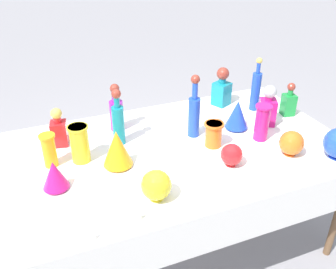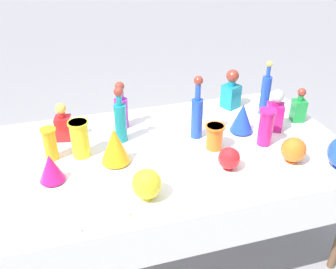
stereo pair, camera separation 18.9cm
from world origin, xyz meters
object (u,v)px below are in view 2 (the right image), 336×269
tall_bottle_3 (265,93)px  square_decanter_3 (63,124)px  slender_vase_0 (215,136)px  slender_vase_3 (50,143)px  fluted_vase_0 (242,118)px  square_decanter_2 (275,112)px  tall_bottle_2 (197,113)px  square_decanter_1 (299,107)px  slender_vase_1 (266,126)px  round_bowl_0 (147,184)px  fluted_vase_2 (115,145)px  tall_bottle_1 (121,109)px  slender_vase_2 (80,138)px  fluted_vase_1 (51,168)px  cardboard_box_behind_left (178,132)px  tall_bottle_0 (120,118)px  square_decanter_0 (231,91)px  round_bowl_2 (229,158)px  round_bowl_1 (294,150)px

tall_bottle_3 → square_decanter_3: size_ratio=1.58×
slender_vase_0 → slender_vase_3: slender_vase_3 is taller
square_decanter_3 → fluted_vase_0: square_decanter_3 is taller
square_decanter_2 → slender_vase_0: (-0.44, -0.11, -0.04)m
slender_vase_0 → tall_bottle_2: bearing=109.5°
square_decanter_1 → square_decanter_3: 1.49m
slender_vase_1 → round_bowl_0: 0.83m
slender_vase_3 → fluted_vase_2: bearing=-22.4°
slender_vase_3 → square_decanter_2: bearing=-1.8°
tall_bottle_1 → round_bowl_0: bearing=-90.8°
tall_bottle_1 → slender_vase_2: tall_bottle_1 is taller
slender_vase_1 → fluted_vase_1: slender_vase_1 is taller
round_bowl_0 → square_decanter_3: bearing=117.3°
slender_vase_1 → cardboard_box_behind_left: size_ratio=0.40×
slender_vase_0 → square_decanter_1: bearing=14.2°
slender_vase_0 → fluted_vase_0: size_ratio=0.78×
round_bowl_0 → slender_vase_1: bearing=20.2°
square_decanter_1 → fluted_vase_1: size_ratio=1.47×
slender_vase_1 → round_bowl_0: (-0.78, -0.29, -0.04)m
tall_bottle_0 → round_bowl_0: tall_bottle_0 is taller
square_decanter_0 → tall_bottle_2: bearing=-139.0°
square_decanter_1 → slender_vase_2: 1.40m
tall_bottle_2 → slender_vase_0: size_ratio=2.65×
square_decanter_2 → round_bowl_0: bearing=-154.8°
tall_bottle_0 → fluted_vase_2: 0.24m
slender_vase_3 → slender_vase_1: bearing=-8.9°
tall_bottle_3 → square_decanter_2: (-0.05, -0.22, -0.03)m
slender_vase_0 → fluted_vase_1: bearing=-175.9°
tall_bottle_3 → slender_vase_3: tall_bottle_3 is taller
tall_bottle_2 → square_decanter_3: bearing=165.7°
tall_bottle_2 → slender_vase_2: (-0.69, -0.02, -0.05)m
tall_bottle_0 → cardboard_box_behind_left: tall_bottle_0 is taller
square_decanter_2 → round_bowl_2: (-0.45, -0.32, -0.05)m
tall_bottle_0 → square_decanter_2: size_ratio=1.29×
slender_vase_3 → cardboard_box_behind_left: size_ratio=0.34×
tall_bottle_0 → slender_vase_0: 0.56m
tall_bottle_3 → fluted_vase_1: size_ratio=2.38×
round_bowl_0 → cardboard_box_behind_left: bearing=67.2°
square_decanter_3 → square_decanter_1: bearing=-7.1°
square_decanter_0 → square_decanter_1: size_ratio=1.21×
square_decanter_0 → round_bowl_1: bearing=-86.9°
tall_bottle_1 → square_decanter_1: (1.12, -0.23, -0.03)m
tall_bottle_2 → tall_bottle_3: 0.57m
slender_vase_1 → slender_vase_2: bearing=170.5°
round_bowl_1 → cardboard_box_behind_left: bearing=96.6°
square_decanter_3 → round_bowl_0: square_decanter_3 is taller
square_decanter_0 → round_bowl_2: 0.76m
slender_vase_0 → round_bowl_2: 0.22m
slender_vase_0 → square_decanter_2: bearing=13.7°
square_decanter_2 → slender_vase_2: square_decanter_2 is taller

